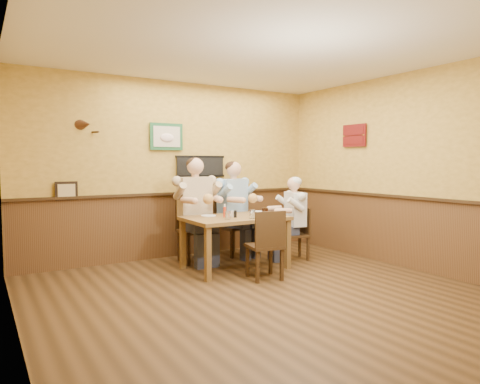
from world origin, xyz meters
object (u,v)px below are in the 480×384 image
object	(u,v)px
hot_sauce_bottle	(225,211)
chair_back_left	(195,229)
chair_back_right	(233,226)
diner_tan_shirt	(195,215)
chair_near_side	(264,244)
salt_shaker	(232,214)
chair_right_end	(295,234)
water_glass_mid	(252,214)
water_glass_left	(228,215)
diner_white_elder	(295,223)
cola_tumbler	(265,212)
pepper_shaker	(235,214)
diner_blue_polo	(233,213)
dining_table	(235,223)

from	to	relation	value
hot_sauce_bottle	chair_back_left	bearing A→B (deg)	100.98
chair_back_right	diner_tan_shirt	world-z (taller)	diner_tan_shirt
chair_near_side	salt_shaker	bearing A→B (deg)	-68.16
chair_right_end	water_glass_mid	world-z (taller)	water_glass_mid
water_glass_mid	diner_tan_shirt	bearing A→B (deg)	111.54
chair_back_right	water_glass_mid	size ratio (longest dim) A/B	7.92
water_glass_left	salt_shaker	size ratio (longest dim) A/B	1.25
diner_white_elder	chair_back_left	bearing A→B (deg)	-101.24
cola_tumbler	chair_near_side	bearing A→B (deg)	-126.01
diner_white_elder	water_glass_mid	world-z (taller)	diner_white_elder
salt_shaker	pepper_shaker	distance (m)	0.06
diner_blue_polo	cola_tumbler	bearing A→B (deg)	-104.72
chair_back_right	pepper_shaker	bearing A→B (deg)	-130.15
chair_right_end	chair_back_right	bearing A→B (deg)	-125.19
chair_right_end	hot_sauce_bottle	xyz separation A→B (m)	(-1.27, -0.01, 0.43)
diner_white_elder	salt_shaker	bearing A→B (deg)	-73.20
chair_back_right	diner_blue_polo	size ratio (longest dim) A/B	0.70
diner_tan_shirt	diner_blue_polo	world-z (taller)	diner_tan_shirt
pepper_shaker	cola_tumbler	bearing A→B (deg)	-14.05
cola_tumbler	diner_tan_shirt	bearing A→B (deg)	127.23
chair_back_left	chair_near_side	bearing A→B (deg)	-72.62
chair_back_left	chair_near_side	world-z (taller)	chair_back_left
chair_near_side	chair_back_right	bearing A→B (deg)	-93.78
dining_table	diner_blue_polo	world-z (taller)	diner_blue_polo
dining_table	chair_back_left	size ratio (longest dim) A/B	1.40
chair_right_end	chair_near_side	distance (m)	1.24
diner_tan_shirt	cola_tumbler	xyz separation A→B (m)	(0.68, -0.89, 0.10)
chair_back_left	dining_table	bearing A→B (deg)	-63.93
water_glass_mid	chair_near_side	bearing A→B (deg)	-96.35
chair_back_right	pepper_shaker	xyz separation A→B (m)	(-0.49, -0.89, 0.32)
dining_table	hot_sauce_bottle	distance (m)	0.24
chair_near_side	hot_sauce_bottle	world-z (taller)	hot_sauce_bottle
dining_table	chair_right_end	distance (m)	1.13
chair_near_side	pepper_shaker	distance (m)	0.66
diner_blue_polo	diner_white_elder	world-z (taller)	diner_blue_polo
cola_tumbler	water_glass_left	bearing A→B (deg)	179.64
chair_near_side	hot_sauce_bottle	bearing A→B (deg)	-60.39
chair_near_side	diner_tan_shirt	distance (m)	1.41
diner_tan_shirt	water_glass_mid	world-z (taller)	diner_tan_shirt
salt_shaker	diner_white_elder	bearing A→B (deg)	2.18
water_glass_left	chair_right_end	bearing A→B (deg)	8.94
pepper_shaker	chair_back_right	bearing A→B (deg)	61.41
dining_table	diner_blue_polo	size ratio (longest dim) A/B	1.02
salt_shaker	pepper_shaker	xyz separation A→B (m)	(0.01, -0.06, 0.00)
water_glass_mid	salt_shaker	size ratio (longest dim) A/B	1.36
salt_shaker	chair_near_side	bearing A→B (deg)	-79.05
chair_back_left	diner_blue_polo	distance (m)	0.76
dining_table	salt_shaker	size ratio (longest dim) A/B	15.72
chair_right_end	chair_near_side	xyz separation A→B (m)	(-1.04, -0.66, 0.05)
hot_sauce_bottle	diner_tan_shirt	bearing A→B (deg)	100.98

